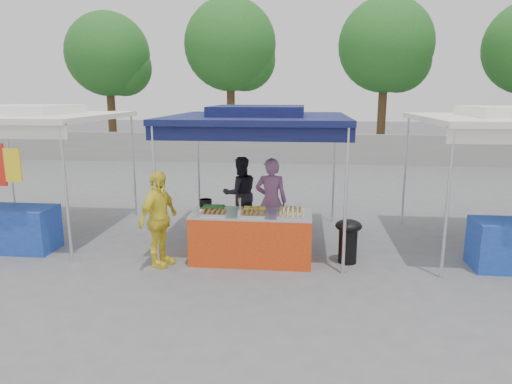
# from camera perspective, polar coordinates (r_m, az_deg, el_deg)

# --- Properties ---
(ground_plane) EXTENTS (80.00, 80.00, 0.00)m
(ground_plane) POSITION_cam_1_polar(r_m,az_deg,el_deg) (7.94, -0.47, -8.34)
(ground_plane) COLOR slate
(back_wall) EXTENTS (40.00, 0.25, 1.20)m
(back_wall) POSITION_cam_1_polar(r_m,az_deg,el_deg) (18.54, 3.47, 5.43)
(back_wall) COLOR gray
(back_wall) RESTS_ON ground_plane
(main_canopy) EXTENTS (3.20, 3.20, 2.57)m
(main_canopy) POSITION_cam_1_polar(r_m,az_deg,el_deg) (8.41, 0.27, 9.36)
(main_canopy) COLOR silver
(main_canopy) RESTS_ON ground_plane
(neighbor_stall_left) EXTENTS (3.20, 3.20, 2.57)m
(neighbor_stall_left) POSITION_cam_1_polar(r_m,az_deg,el_deg) (9.67, -27.62, 3.76)
(neighbor_stall_left) COLOR silver
(neighbor_stall_left) RESTS_ON ground_plane
(tree_0) EXTENTS (3.71, 3.69, 6.33)m
(tree_0) POSITION_cam_1_polar(r_m,az_deg,el_deg) (22.20, -17.59, 15.68)
(tree_0) COLOR #49331C
(tree_0) RESTS_ON ground_plane
(tree_1) EXTENTS (3.98, 3.98, 6.85)m
(tree_1) POSITION_cam_1_polar(r_m,az_deg,el_deg) (20.88, -2.80, 17.44)
(tree_1) COLOR #49331C
(tree_1) RESTS_ON ground_plane
(tree_2) EXTENTS (3.90, 3.90, 6.70)m
(tree_2) POSITION_cam_1_polar(r_m,az_deg,el_deg) (20.64, 16.27, 16.75)
(tree_2) COLOR #49331C
(tree_2) RESTS_ON ground_plane
(vendor_table) EXTENTS (2.00, 0.80, 0.85)m
(vendor_table) POSITION_cam_1_polar(r_m,az_deg,el_deg) (7.71, -0.56, -5.65)
(vendor_table) COLOR red
(vendor_table) RESTS_ON ground_plane
(food_tray_fl) EXTENTS (0.42, 0.30, 0.07)m
(food_tray_fl) POSITION_cam_1_polar(r_m,az_deg,el_deg) (7.46, -5.28, -2.64)
(food_tray_fl) COLOR white
(food_tray_fl) RESTS_ON vendor_table
(food_tray_fm) EXTENTS (0.42, 0.30, 0.07)m
(food_tray_fm) POSITION_cam_1_polar(r_m,az_deg,el_deg) (7.35, -0.47, -2.81)
(food_tray_fm) COLOR white
(food_tray_fm) RESTS_ON vendor_table
(food_tray_fr) EXTENTS (0.42, 0.30, 0.07)m
(food_tray_fr) POSITION_cam_1_polar(r_m,az_deg,el_deg) (7.30, 4.34, -2.95)
(food_tray_fr) COLOR white
(food_tray_fr) RESTS_ON vendor_table
(food_tray_bl) EXTENTS (0.42, 0.30, 0.07)m
(food_tray_bl) POSITION_cam_1_polar(r_m,az_deg,el_deg) (7.77, -5.33, -2.04)
(food_tray_bl) COLOR white
(food_tray_bl) RESTS_ON vendor_table
(food_tray_bm) EXTENTS (0.42, 0.30, 0.07)m
(food_tray_bm) POSITION_cam_1_polar(r_m,az_deg,el_deg) (7.68, -0.17, -2.15)
(food_tray_bm) COLOR white
(food_tray_bm) RESTS_ON vendor_table
(food_tray_br) EXTENTS (0.42, 0.30, 0.07)m
(food_tray_br) POSITION_cam_1_polar(r_m,az_deg,el_deg) (7.59, 4.35, -2.36)
(food_tray_br) COLOR white
(food_tray_br) RESTS_ON vendor_table
(cooking_pot) EXTENTS (0.21, 0.21, 0.13)m
(cooking_pot) POSITION_cam_1_polar(r_m,az_deg,el_deg) (8.04, -6.32, -1.35)
(cooking_pot) COLOR black
(cooking_pot) RESTS_ON vendor_table
(skewer_cup) EXTENTS (0.09, 0.09, 0.11)m
(skewer_cup) POSITION_cam_1_polar(r_m,az_deg,el_deg) (7.36, -2.01, -2.63)
(skewer_cup) COLOR silver
(skewer_cup) RESTS_ON vendor_table
(wok_burner) EXTENTS (0.44, 0.44, 0.75)m
(wok_burner) POSITION_cam_1_polar(r_m,az_deg,el_deg) (7.79, 11.44, -5.57)
(wok_burner) COLOR black
(wok_burner) RESTS_ON ground_plane
(crate_left) EXTENTS (0.54, 0.38, 0.32)m
(crate_left) POSITION_cam_1_polar(r_m,az_deg,el_deg) (8.38, -2.63, -6.07)
(crate_left) COLOR #1631B7
(crate_left) RESTS_ON ground_plane
(crate_right) EXTENTS (0.55, 0.38, 0.33)m
(crate_right) POSITION_cam_1_polar(r_m,az_deg,el_deg) (8.38, 2.10, -6.06)
(crate_right) COLOR #1631B7
(crate_right) RESTS_ON ground_plane
(crate_stacked) EXTENTS (0.52, 0.36, 0.31)m
(crate_stacked) POSITION_cam_1_polar(r_m,az_deg,el_deg) (8.28, 2.12, -3.95)
(crate_stacked) COLOR #1631B7
(crate_stacked) RESTS_ON crate_right
(vendor_woman) EXTENTS (0.60, 0.39, 1.63)m
(vendor_woman) POSITION_cam_1_polar(r_m,az_deg,el_deg) (8.54, 1.89, -1.14)
(vendor_woman) COLOR #9B628A
(vendor_woman) RESTS_ON ground_plane
(helper_man) EXTENTS (0.91, 0.83, 1.53)m
(helper_man) POSITION_cam_1_polar(r_m,az_deg,el_deg) (9.43, -1.97, -0.18)
(helper_man) COLOR black
(helper_man) RESTS_ON ground_plane
(customer_person) EXTENTS (0.67, 1.01, 1.59)m
(customer_person) POSITION_cam_1_polar(r_m,az_deg,el_deg) (7.59, -12.09, -3.31)
(customer_person) COLOR yellow
(customer_person) RESTS_ON ground_plane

